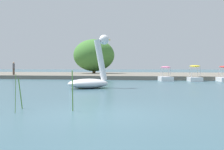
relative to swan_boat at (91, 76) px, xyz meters
name	(u,v)px	position (x,y,z in m)	size (l,w,h in m)	color
ground_plane	(96,114)	(2.72, -9.50, -0.78)	(494.22, 494.22, 0.00)	#385966
shore_bank_far	(152,75)	(2.72, 25.75, -0.57)	(112.01, 26.46, 0.43)	#6B665B
swan_boat	(91,76)	(0.00, 0.00, 0.00)	(3.09, 2.86, 3.50)	white
pedal_boat_pink	(166,77)	(4.76, 11.26, -0.37)	(1.62, 2.18, 1.49)	white
pedal_boat_yellow	(195,76)	(7.60, 11.13, -0.31)	(1.39, 2.29, 1.59)	white
tree_willow_overhanging	(94,55)	(-6.83, 26.71, 2.64)	(7.62, 7.42, 5.63)	#4C3823
person_on_path	(14,68)	(-14.41, 14.94, 0.52)	(0.31, 0.31, 1.67)	#47382D
reed_clump_foreground	(12,93)	(0.07, -9.46, -0.22)	(3.34, 1.20, 1.53)	#4C7F33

